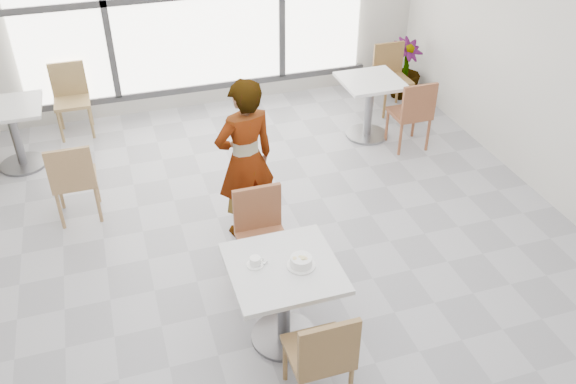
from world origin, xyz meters
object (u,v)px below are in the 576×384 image
object	(u,v)px
chair_near	(322,354)
bg_chair_left_near	(73,177)
bg_table_left	(13,128)
chair_far	(261,230)
bg_chair_right_far	(391,73)
coffee_cup	(256,262)
bg_chair_left_far	(71,94)
main_table	(284,289)
person	(245,160)
bg_table_right	(369,100)
bg_chair_right_near	(413,111)
oatmeal_bowl	(301,261)
plant_right	(405,69)

from	to	relation	value
chair_near	bg_chair_left_near	size ratio (longest dim) A/B	1.00
bg_table_left	chair_far	bearing A→B (deg)	-51.19
bg_table_left	bg_chair_right_far	size ratio (longest dim) A/B	0.86
coffee_cup	bg_chair_left_far	distance (m)	4.21
bg_chair_left_far	main_table	bearing A→B (deg)	-70.47
chair_far	person	bearing A→B (deg)	86.10
main_table	bg_table_right	distance (m)	3.47
bg_chair_right_near	chair_far	bearing A→B (deg)	35.48
oatmeal_bowl	bg_table_right	distance (m)	3.45
chair_near	bg_chair_right_near	xyz separation A→B (m)	(2.26, 3.06, 0.00)
chair_far	coffee_cup	world-z (taller)	chair_far
coffee_cup	bg_chair_right_near	bearing A→B (deg)	42.80
main_table	bg_chair_right_far	world-z (taller)	bg_chair_right_far
chair_far	bg_chair_left_far	distance (m)	3.63
bg_chair_left_near	chair_near	bearing A→B (deg)	118.95
bg_chair_left_far	plant_right	bearing A→B (deg)	-4.22
chair_near	bg_chair_right_near	world-z (taller)	same
main_table	chair_far	bearing A→B (deg)	87.04
oatmeal_bowl	bg_table_left	xyz separation A→B (m)	(-2.20, 3.44, -0.31)
bg_table_right	bg_chair_left_near	bearing A→B (deg)	-168.05
person	main_table	bearing A→B (deg)	73.73
bg_table_left	bg_chair_left_near	size ratio (longest dim) A/B	0.86
person	bg_table_right	xyz separation A→B (m)	(1.89, 1.41, -0.31)
plant_right	person	bearing A→B (deg)	-140.60
oatmeal_bowl	bg_chair_right_far	xyz separation A→B (m)	(2.44, 3.53, -0.29)
oatmeal_bowl	bg_chair_left_near	size ratio (longest dim) A/B	0.24
oatmeal_bowl	bg_table_left	distance (m)	4.10
coffee_cup	bg_chair_right_near	distance (m)	3.44
bg_chair_left_far	plant_right	xyz separation A→B (m)	(4.36, -0.32, -0.10)
chair_near	coffee_cup	distance (m)	0.82
person	plant_right	world-z (taller)	person
bg_chair_right_far	plant_right	world-z (taller)	bg_chair_right_far
chair_far	bg_chair_right_far	size ratio (longest dim) A/B	1.00
chair_far	person	world-z (taller)	person
main_table	chair_far	xyz separation A→B (m)	(0.04, 0.77, -0.02)
bg_chair_right_near	coffee_cup	bearing A→B (deg)	42.80
coffee_cup	bg_chair_left_near	distance (m)	2.43
bg_chair_right_far	coffee_cup	bearing A→B (deg)	-128.84
oatmeal_bowl	bg_chair_right_far	size ratio (longest dim) A/B	0.24
bg_chair_right_far	bg_chair_left_far	bearing A→B (deg)	171.52
bg_chair_right_far	plant_right	bearing A→B (deg)	38.05
oatmeal_bowl	bg_chair_left_near	distance (m)	2.70
bg_chair_right_near	oatmeal_bowl	bearing A→B (deg)	47.95
main_table	plant_right	bearing A→B (deg)	52.27
bg_table_left	bg_chair_right_near	bearing A→B (deg)	-12.81
bg_table_left	bg_chair_left_near	bearing A→B (deg)	-64.60
main_table	chair_far	size ratio (longest dim) A/B	0.92
oatmeal_bowl	bg_chair_left_far	world-z (taller)	bg_chair_left_far
person	bg_chair_right_near	world-z (taller)	person
plant_right	bg_chair_right_near	bearing A→B (deg)	-113.28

